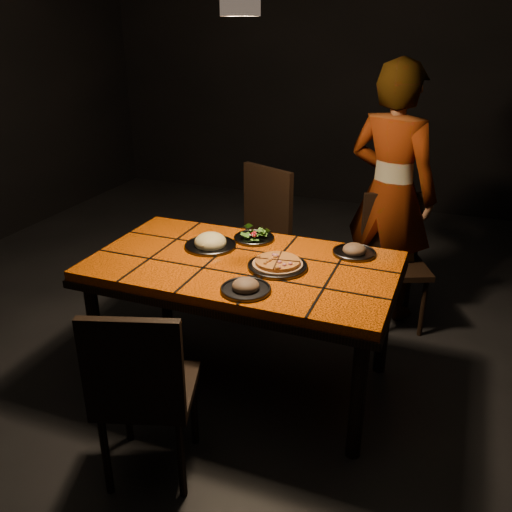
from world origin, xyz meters
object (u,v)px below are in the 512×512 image
(chair_far_right, at_px, (393,251))
(plate_pasta, at_px, (210,243))
(diner, at_px, (391,194))
(chair_far_left, at_px, (257,228))
(chair_near, at_px, (142,387))
(plate_pizza, at_px, (278,265))
(dining_table, at_px, (243,275))

(chair_far_right, distance_m, plate_pasta, 1.31)
(chair_far_right, distance_m, diner, 0.39)
(plate_pasta, bearing_deg, chair_far_left, 93.14)
(chair_near, relative_size, plate_pizza, 2.88)
(dining_table, distance_m, chair_near, 0.88)
(chair_near, relative_size, plate_pasta, 3.09)
(dining_table, relative_size, chair_near, 1.80)
(dining_table, relative_size, plate_pasta, 5.58)
(diner, distance_m, plate_pasta, 1.33)
(chair_far_right, xyz_separation_m, diner, (-0.07, 0.12, 0.36))
(dining_table, distance_m, chair_far_right, 1.23)
(plate_pizza, bearing_deg, chair_near, -109.71)
(chair_near, relative_size, diner, 0.52)
(dining_table, height_order, chair_far_right, chair_far_right)
(diner, relative_size, plate_pizza, 5.54)
(chair_far_right, height_order, diner, diner)
(chair_far_right, bearing_deg, plate_pasta, -158.82)
(chair_far_left, xyz_separation_m, chair_far_right, (0.95, 0.07, -0.06))
(dining_table, xyz_separation_m, plate_pizza, (0.20, -0.01, 0.10))
(chair_near, relative_size, chair_far_left, 0.91)
(diner, height_order, plate_pasta, diner)
(chair_far_left, height_order, chair_far_right, chair_far_left)
(chair_near, bearing_deg, plate_pizza, -127.75)
(chair_near, xyz_separation_m, chair_far_right, (0.77, 1.87, -0.01))
(chair_far_left, distance_m, plate_pizza, 1.10)
(chair_near, bearing_deg, dining_table, -115.09)
(chair_near, distance_m, diner, 2.14)
(dining_table, height_order, plate_pasta, plate_pasta)
(dining_table, distance_m, chair_far_left, 1.00)
(chair_near, distance_m, chair_far_right, 2.02)
(chair_near, height_order, chair_far_right, chair_near)
(chair_far_left, relative_size, chair_far_right, 1.12)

